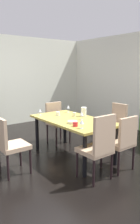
{
  "coord_description": "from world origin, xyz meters",
  "views": [
    {
      "loc": [
        3.51,
        -2.15,
        1.69
      ],
      "look_at": [
        0.13,
        0.45,
        0.85
      ],
      "focal_mm": 35.0,
      "sensor_mm": 36.0,
      "label": 1
    }
  ],
  "objects_px": {
    "chair_left_far": "(57,120)",
    "cup_center": "(75,124)",
    "chair_head_near": "(9,143)",
    "dining_table": "(73,124)",
    "wine_glass_corner": "(40,111)",
    "cup_west": "(58,114)",
    "wine_glass_right": "(68,107)",
    "chair_right_near": "(99,145)",
    "serving_bowl_left": "(72,122)",
    "cup_north": "(74,115)",
    "pitcher_near_shelf": "(84,112)",
    "wine_glass_east": "(82,122)",
    "wine_glass_near_window": "(82,114)",
    "chair_head_far": "(116,121)",
    "chair_right_far": "(122,140)"
  },
  "relations": [
    {
      "from": "cup_center",
      "to": "pitcher_near_shelf",
      "type": "distance_m",
      "value": 0.81
    },
    {
      "from": "chair_right_near",
      "to": "pitcher_near_shelf",
      "type": "relative_size",
      "value": 5.5
    },
    {
      "from": "chair_left_far",
      "to": "chair_right_near",
      "type": "bearing_deg",
      "value": 74.3
    },
    {
      "from": "wine_glass_near_window",
      "to": "chair_head_near",
      "type": "bearing_deg",
      "value": -97.76
    },
    {
      "from": "chair_right_far",
      "to": "wine_glass_corner",
      "type": "xyz_separation_m",
      "value": [
        -1.68,
        -0.58,
        0.31
      ]
    },
    {
      "from": "dining_table",
      "to": "wine_glass_corner",
      "type": "height_order",
      "value": "wine_glass_corner"
    },
    {
      "from": "cup_west",
      "to": "wine_glass_right",
      "type": "bearing_deg",
      "value": 111.56
    },
    {
      "from": "cup_north",
      "to": "chair_left_far",
      "type": "bearing_deg",
      "value": 172.48
    },
    {
      "from": "serving_bowl_left",
      "to": "pitcher_near_shelf",
      "type": "bearing_deg",
      "value": 120.3
    },
    {
      "from": "dining_table",
      "to": "chair_head_far",
      "type": "distance_m",
      "value": 1.27
    },
    {
      "from": "chair_head_far",
      "to": "wine_glass_corner",
      "type": "distance_m",
      "value": 1.74
    },
    {
      "from": "wine_glass_near_window",
      "to": "dining_table",
      "type": "bearing_deg",
      "value": -142.99
    },
    {
      "from": "wine_glass_corner",
      "to": "serving_bowl_left",
      "type": "xyz_separation_m",
      "value": [
        0.97,
        0.1,
        -0.07
      ]
    },
    {
      "from": "wine_glass_near_window",
      "to": "cup_north",
      "type": "height_order",
      "value": "wine_glass_near_window"
    },
    {
      "from": "cup_center",
      "to": "chair_head_near",
      "type": "bearing_deg",
      "value": -116.99
    },
    {
      "from": "chair_right_near",
      "to": "serving_bowl_left",
      "type": "xyz_separation_m",
      "value": [
        -0.73,
        0.07,
        0.21
      ]
    },
    {
      "from": "wine_glass_corner",
      "to": "cup_center",
      "type": "bearing_deg",
      "value": 0.42
    },
    {
      "from": "wine_glass_corner",
      "to": "cup_west",
      "type": "xyz_separation_m",
      "value": [
        0.29,
        0.25,
        -0.05
      ]
    },
    {
      "from": "chair_left_far",
      "to": "wine_glass_right",
      "type": "height_order",
      "value": "chair_left_far"
    },
    {
      "from": "cup_west",
      "to": "dining_table",
      "type": "bearing_deg",
      "value": 6.63
    },
    {
      "from": "chair_left_far",
      "to": "cup_center",
      "type": "bearing_deg",
      "value": 67.96
    },
    {
      "from": "chair_right_far",
      "to": "pitcher_near_shelf",
      "type": "relative_size",
      "value": 4.98
    },
    {
      "from": "chair_right_near",
      "to": "wine_glass_near_window",
      "type": "height_order",
      "value": "chair_right_near"
    },
    {
      "from": "chair_right_far",
      "to": "wine_glass_east",
      "type": "relative_size",
      "value": 6.53
    },
    {
      "from": "chair_right_near",
      "to": "cup_center",
      "type": "height_order",
      "value": "chair_right_near"
    },
    {
      "from": "chair_head_near",
      "to": "wine_glass_corner",
      "type": "xyz_separation_m",
      "value": [
        -0.67,
        0.96,
        0.31
      ]
    },
    {
      "from": "chair_left_far",
      "to": "wine_glass_right",
      "type": "bearing_deg",
      "value": 98.4
    },
    {
      "from": "dining_table",
      "to": "wine_glass_near_window",
      "type": "bearing_deg",
      "value": 37.01
    },
    {
      "from": "cup_west",
      "to": "chair_left_far",
      "type": "bearing_deg",
      "value": 148.57
    },
    {
      "from": "chair_right_near",
      "to": "wine_glass_right",
      "type": "xyz_separation_m",
      "value": [
        -1.56,
        0.6,
        0.31
      ]
    },
    {
      "from": "wine_glass_right",
      "to": "pitcher_near_shelf",
      "type": "distance_m",
      "value": 0.52
    },
    {
      "from": "wine_glass_corner",
      "to": "serving_bowl_left",
      "type": "height_order",
      "value": "wine_glass_corner"
    },
    {
      "from": "chair_head_far",
      "to": "serving_bowl_left",
      "type": "height_order",
      "value": "chair_head_far"
    },
    {
      "from": "chair_right_far",
      "to": "cup_center",
      "type": "relative_size",
      "value": 11.23
    },
    {
      "from": "chair_head_far",
      "to": "wine_glass_near_window",
      "type": "bearing_deg",
      "value": 97.69
    },
    {
      "from": "chair_head_near",
      "to": "cup_north",
      "type": "bearing_deg",
      "value": 94.61
    },
    {
      "from": "wine_glass_east",
      "to": "cup_north",
      "type": "bearing_deg",
      "value": 148.89
    },
    {
      "from": "chair_right_far",
      "to": "wine_glass_corner",
      "type": "relative_size",
      "value": 7.16
    },
    {
      "from": "chair_left_far",
      "to": "chair_right_near",
      "type": "xyz_separation_m",
      "value": [
        1.93,
        -0.54,
        0.04
      ]
    },
    {
      "from": "chair_head_near",
      "to": "wine_glass_corner",
      "type": "bearing_deg",
      "value": 125.01
    },
    {
      "from": "chair_head_near",
      "to": "cup_west",
      "type": "relative_size",
      "value": 11.58
    },
    {
      "from": "chair_right_far",
      "to": "chair_head_far",
      "type": "height_order",
      "value": "chair_right_far"
    },
    {
      "from": "chair_head_near",
      "to": "wine_glass_right",
      "type": "height_order",
      "value": "chair_head_near"
    },
    {
      "from": "wine_glass_east",
      "to": "serving_bowl_left",
      "type": "xyz_separation_m",
      "value": [
        -0.36,
        0.09,
        -0.08
      ]
    },
    {
      "from": "cup_west",
      "to": "wine_glass_east",
      "type": "bearing_deg",
      "value": -13.4
    },
    {
      "from": "serving_bowl_left",
      "to": "cup_north",
      "type": "bearing_deg",
      "value": 137.93
    },
    {
      "from": "dining_table",
      "to": "wine_glass_right",
      "type": "height_order",
      "value": "wine_glass_right"
    },
    {
      "from": "wine_glass_right",
      "to": "cup_center",
      "type": "distance_m",
      "value": 1.2
    },
    {
      "from": "wine_glass_near_window",
      "to": "chair_head_far",
      "type": "bearing_deg",
      "value": 97.69
    },
    {
      "from": "wine_glass_corner",
      "to": "cup_west",
      "type": "height_order",
      "value": "wine_glass_corner"
    }
  ]
}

